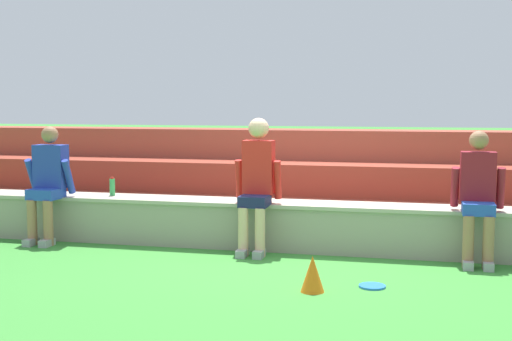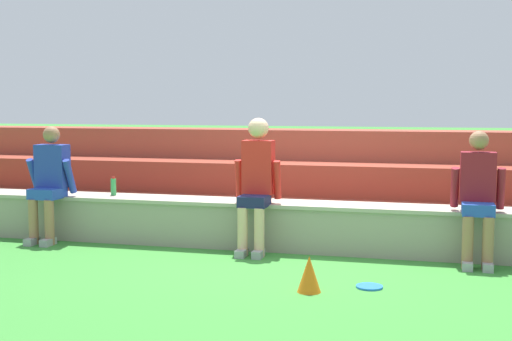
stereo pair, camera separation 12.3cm
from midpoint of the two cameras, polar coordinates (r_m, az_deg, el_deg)
The scene contains 10 objects.
ground_plane at distance 7.48m, azimuth 2.64°, elevation -6.93°, with size 80.00×80.00×0.00m, color #388433.
stone_seating_wall at distance 7.66m, azimuth 2.99°, elevation -4.50°, with size 8.84×0.52×0.53m.
brick_bleachers at distance 9.37m, azimuth 5.01°, elevation -1.38°, with size 11.48×2.11×1.25m.
person_far_left at distance 8.36m, azimuth -17.32°, elevation -0.81°, with size 0.55×0.52×1.35m.
person_left_of_center at distance 7.44m, azimuth -0.42°, elevation -0.84°, with size 0.51×0.58×1.46m.
person_center at distance 7.25m, azimuth 17.50°, elevation -1.83°, with size 0.52×0.56×1.35m.
water_bottle_mid_left at distance 8.36m, azimuth -12.26°, elevation -1.33°, with size 0.06×0.06×0.22m.
plastic_cup_right_end at distance 8.78m, azimuth -18.12°, elevation -1.41°, with size 0.09×0.09×0.13m, color red.
frisbee at distance 6.24m, azimuth 9.06°, elevation -9.47°, with size 0.24×0.24×0.02m, color blue.
sports_cone at distance 5.99m, azimuth 4.12°, elevation -8.56°, with size 0.21×0.21×0.32m, color orange.
Camera 1 is at (1.33, -7.19, 1.63)m, focal length 48.15 mm.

